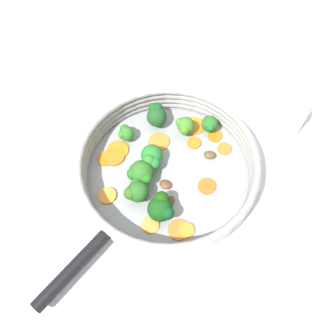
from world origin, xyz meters
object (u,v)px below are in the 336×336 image
carrot_slice_9 (215,136)px  broccoli_floret_0 (162,208)px  mushroom_piece_2 (167,185)px  carrot_slice_3 (187,230)px  broccoli_floret_6 (185,126)px  carrot_slice_8 (106,159)px  carrot_slice_6 (207,186)px  mushroom_piece_1 (133,169)px  broccoli_floret_2 (152,157)px  salt_shaker (297,115)px  broccoli_floret_7 (137,191)px  carrot_slice_0 (194,126)px  mushroom_piece_0 (170,201)px  carrot_slice_11 (179,230)px  broccoli_floret_5 (141,173)px  carrot_slice_7 (107,196)px  carrot_slice_10 (224,149)px  carrot_slice_12 (114,157)px  skillet (168,173)px  broccoli_floret_1 (126,133)px  carrot_slice_4 (118,150)px  carrot_slice_1 (194,143)px  carrot_slice_2 (150,225)px  broccoli_floret_3 (156,114)px  broccoli_floret_4 (209,124)px  carrot_slice_5 (159,142)px  mushroom_piece_3 (210,155)px

carrot_slice_9 → broccoli_floret_0: (0.08, 0.19, 0.03)m
mushroom_piece_2 → carrot_slice_3: bearing=120.5°
broccoli_floret_6 → carrot_slice_8: bearing=30.2°
carrot_slice_6 → mushroom_piece_1: mushroom_piece_1 is taller
carrot_slice_8 → broccoli_floret_2: broccoli_floret_2 is taller
salt_shaker → broccoli_floret_7: bearing=36.3°
broccoli_floret_7 → mushroom_piece_2: 0.07m
carrot_slice_0 → mushroom_piece_0: bearing=82.3°
carrot_slice_11 → broccoli_floret_5: size_ratio=0.79×
carrot_slice_7 → carrot_slice_10: (-0.22, -0.15, -0.00)m
carrot_slice_12 → mushroom_piece_0: size_ratio=2.06×
skillet → salt_shaker: bearing=-148.4°
broccoli_floret_1 → mushroom_piece_2: 0.14m
carrot_slice_6 → broccoli_floret_1: 0.20m
carrot_slice_11 → broccoli_floret_1: broccoli_floret_1 is taller
broccoli_floret_6 → broccoli_floret_7: bearing=67.0°
carrot_slice_10 → carrot_slice_4: bearing=9.8°
carrot_slice_0 → mushroom_piece_0: size_ratio=2.21×
carrot_slice_7 → carrot_slice_11: carrot_slice_7 is taller
mushroom_piece_2 → carrot_slice_6: bearing=-172.4°
carrot_slice_1 → salt_shaker: size_ratio=0.25×
broccoli_floret_1 → carrot_slice_6: bearing=154.3°
broccoli_floret_1 → mushroom_piece_0: size_ratio=1.75×
broccoli_floret_1 → broccoli_floret_7: bearing=111.1°
carrot_slice_11 → broccoli_floret_6: (0.02, -0.22, 0.03)m
carrot_slice_3 → broccoli_floret_1: 0.24m
carrot_slice_2 → carrot_slice_10: same height
salt_shaker → skillet: bearing=31.6°
carrot_slice_2 → broccoli_floret_3: bearing=-83.1°
carrot_slice_0 → broccoli_floret_4: (-0.03, 0.01, 0.02)m
carrot_slice_7 → salt_shaker: bearing=-147.7°
carrot_slice_10 → broccoli_floret_0: size_ratio=0.54×
carrot_slice_3 → carrot_slice_12: 0.22m
carrot_slice_2 → carrot_slice_5: same height
broccoli_floret_6 → mushroom_piece_1: (0.09, 0.11, -0.02)m
mushroom_piece_3 → carrot_slice_10: bearing=-142.4°
carrot_slice_8 → broccoli_floret_7: bearing=138.2°
carrot_slice_4 → salt_shaker: size_ratio=0.40×
carrot_slice_7 → carrot_slice_8: carrot_slice_7 is taller
carrot_slice_10 → broccoli_floret_5: (0.16, 0.10, 0.03)m
skillet → mushroom_piece_2: (-0.00, 0.03, 0.01)m
carrot_slice_9 → carrot_slice_12: bearing=22.7°
carrot_slice_9 → broccoli_floret_3: broccoli_floret_3 is taller
carrot_slice_11 → broccoli_floret_7: bearing=-31.0°
carrot_slice_11 → broccoli_floret_7: size_ratio=0.84×
carrot_slice_12 → mushroom_piece_0: bearing=148.4°
carrot_slice_2 → carrot_slice_6: (-0.10, -0.10, 0.00)m
broccoli_floret_7 → carrot_slice_0: bearing=-115.5°
carrot_slice_1 → carrot_slice_7: same height
broccoli_floret_2 → broccoli_floret_3: broccoli_floret_3 is taller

